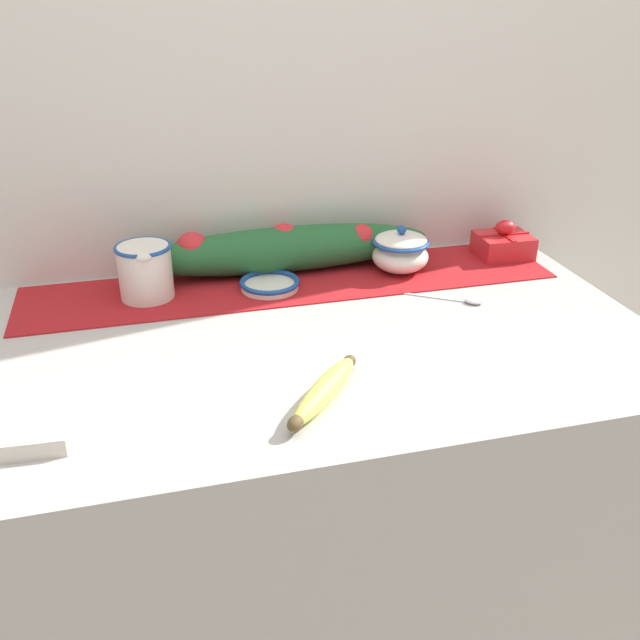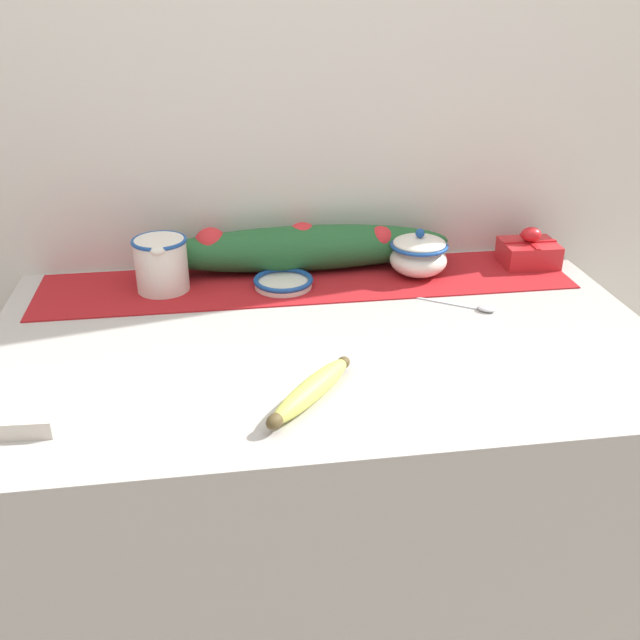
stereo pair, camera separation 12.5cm
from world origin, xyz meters
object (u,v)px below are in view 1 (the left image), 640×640
object	(u,v)px
small_dish	(270,284)
gift_box	(503,244)
cream_pitcher	(145,269)
banana	(324,391)
spoon	(468,301)
napkin_stack	(15,423)
sugar_bowl	(400,251)

from	to	relation	value
small_dish	gift_box	bearing A→B (deg)	4.96
cream_pitcher	banana	distance (m)	0.53
banana	gift_box	distance (m)	0.75
small_dish	banana	distance (m)	0.44
spoon	gift_box	distance (m)	0.29
banana	spoon	xyz separation A→B (m)	(0.37, 0.28, -0.01)
banana	spoon	bearing A→B (deg)	36.57
spoon	napkin_stack	distance (m)	0.86
gift_box	napkin_stack	bearing A→B (deg)	-155.88
napkin_stack	small_dish	bearing A→B (deg)	41.75
cream_pitcher	spoon	bearing A→B (deg)	-16.87
small_dish	banana	world-z (taller)	banana
cream_pitcher	spoon	size ratio (longest dim) A/B	0.90
cream_pitcher	napkin_stack	xyz separation A→B (m)	(-0.21, -0.43, -0.05)
napkin_stack	gift_box	world-z (taller)	gift_box
napkin_stack	gift_box	size ratio (longest dim) A/B	1.30
sugar_bowl	napkin_stack	xyz separation A→B (m)	(-0.75, -0.43, -0.03)
banana	small_dish	bearing A→B (deg)	89.79
small_dish	napkin_stack	size ratio (longest dim) A/B	0.78
spoon	gift_box	size ratio (longest dim) A/B	1.19
sugar_bowl	spoon	world-z (taller)	sugar_bowl
sugar_bowl	small_dish	distance (m)	0.30
banana	napkin_stack	distance (m)	0.45
small_dish	spoon	size ratio (longest dim) A/B	0.85
sugar_bowl	spoon	bearing A→B (deg)	-67.88
napkin_stack	banana	bearing A→B (deg)	-4.59
sugar_bowl	napkin_stack	world-z (taller)	sugar_bowl
sugar_bowl	napkin_stack	size ratio (longest dim) A/B	0.78
sugar_bowl	small_dish	size ratio (longest dim) A/B	1.00
sugar_bowl	napkin_stack	bearing A→B (deg)	-150.32
napkin_stack	gift_box	distance (m)	1.11
small_dish	spoon	bearing A→B (deg)	-23.83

